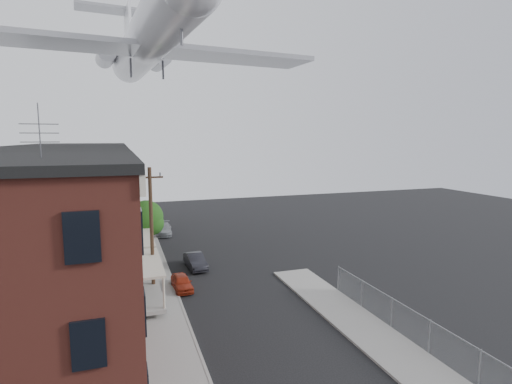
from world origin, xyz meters
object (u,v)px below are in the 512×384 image
Objects in this scene: utility_pole at (152,229)px; car_mid at (195,261)px; airplane at (147,41)px; car_near at (182,282)px; car_far at (164,229)px; street_tree at (148,219)px.

utility_pole reaches higher than car_mid.
car_mid is 19.23m from airplane.
car_mid is (1.80, 4.50, 0.08)m from car_near.
car_far is at bearing 85.61° from car_near.
car_far is (0.52, 17.59, 0.08)m from car_near.
airplane reaches higher than utility_pole.
utility_pole is 0.28× the size of airplane.
car_mid is at bearing -57.41° from street_tree.
utility_pole is 4.59m from car_near.
car_near is at bearing -86.92° from car_far.
street_tree reaches higher than car_near.
car_far is 0.14× the size of airplane.
street_tree is 1.63× the size of car_near.
airplane is (-1.26, 8.42, 18.65)m from car_near.
street_tree is at bearing 88.11° from utility_pole.
street_tree is (0.33, 9.92, -1.22)m from utility_pole.
car_far is (-1.28, 13.09, -0.00)m from car_mid.
utility_pole reaches higher than car_far.
car_near is at bearing -81.47° from airplane.
utility_pole reaches higher than street_tree.
car_far is at bearing 74.02° from street_tree.
car_mid is 0.12× the size of airplane.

